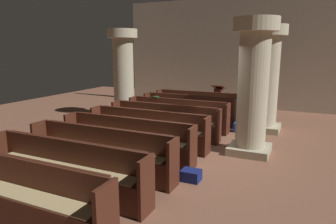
{
  "coord_description": "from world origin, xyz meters",
  "views": [
    {
      "loc": [
        2.72,
        -6.77,
        2.41
      ],
      "look_at": [
        -0.65,
        0.52,
        0.75
      ],
      "focal_mm": 32.45,
      "sensor_mm": 36.0,
      "label": 1
    }
  ],
  "objects_px": {
    "pew_row_0": "(198,103)",
    "pillar_aisle_side": "(266,77)",
    "pew_row_5": "(127,137)",
    "pew_row_8": "(15,191)",
    "pew_row_2": "(177,113)",
    "pew_row_6": "(100,150)",
    "pillar_aisle_rear": "(253,85)",
    "pew_row_3": "(164,120)",
    "hymn_book": "(156,97)",
    "pew_row_4": "(147,127)",
    "pew_row_1": "(189,108)",
    "lectern": "(218,101)",
    "pew_row_7": "(65,167)",
    "kneeler_box_navy": "(191,175)",
    "kneeler_box_blue": "(241,128)"
  },
  "relations": [
    {
      "from": "pew_row_5",
      "to": "lectern",
      "type": "distance_m",
      "value": 5.74
    },
    {
      "from": "pew_row_6",
      "to": "pillar_aisle_rear",
      "type": "relative_size",
      "value": 1.03
    },
    {
      "from": "pew_row_0",
      "to": "kneeler_box_blue",
      "type": "height_order",
      "value": "pew_row_0"
    },
    {
      "from": "pew_row_3",
      "to": "pew_row_4",
      "type": "height_order",
      "value": "same"
    },
    {
      "from": "pew_row_0",
      "to": "pew_row_3",
      "type": "height_order",
      "value": "same"
    },
    {
      "from": "pew_row_1",
      "to": "pillar_aisle_rear",
      "type": "distance_m",
      "value": 3.56
    },
    {
      "from": "pillar_aisle_side",
      "to": "pew_row_5",
      "type": "bearing_deg",
      "value": -122.77
    },
    {
      "from": "pillar_aisle_rear",
      "to": "pew_row_0",
      "type": "bearing_deg",
      "value": 126.64
    },
    {
      "from": "pew_row_5",
      "to": "hymn_book",
      "type": "distance_m",
      "value": 3.22
    },
    {
      "from": "pew_row_3",
      "to": "pew_row_5",
      "type": "height_order",
      "value": "same"
    },
    {
      "from": "pew_row_1",
      "to": "pew_row_2",
      "type": "bearing_deg",
      "value": -90.0
    },
    {
      "from": "pillar_aisle_side",
      "to": "lectern",
      "type": "relative_size",
      "value": 2.86
    },
    {
      "from": "pew_row_1",
      "to": "pew_row_4",
      "type": "xyz_separation_m",
      "value": [
        0.0,
        -2.88,
        0.0
      ]
    },
    {
      "from": "pew_row_1",
      "to": "pew_row_8",
      "type": "bearing_deg",
      "value": -90.0
    },
    {
      "from": "pew_row_7",
      "to": "pillar_aisle_rear",
      "type": "distance_m",
      "value": 4.37
    },
    {
      "from": "pew_row_2",
      "to": "pew_row_5",
      "type": "distance_m",
      "value": 2.88
    },
    {
      "from": "pew_row_4",
      "to": "kneeler_box_navy",
      "type": "relative_size",
      "value": 9.09
    },
    {
      "from": "pew_row_4",
      "to": "hymn_book",
      "type": "distance_m",
      "value": 2.31
    },
    {
      "from": "pew_row_2",
      "to": "lectern",
      "type": "relative_size",
      "value": 2.95
    },
    {
      "from": "pew_row_1",
      "to": "pillar_aisle_side",
      "type": "bearing_deg",
      "value": -1.11
    },
    {
      "from": "pew_row_7",
      "to": "kneeler_box_navy",
      "type": "height_order",
      "value": "pew_row_7"
    },
    {
      "from": "hymn_book",
      "to": "kneeler_box_blue",
      "type": "xyz_separation_m",
      "value": [
        2.7,
        0.21,
        -0.78
      ]
    },
    {
      "from": "pew_row_6",
      "to": "kneeler_box_blue",
      "type": "relative_size",
      "value": 8.29
    },
    {
      "from": "pew_row_0",
      "to": "hymn_book",
      "type": "xyz_separation_m",
      "value": [
        -0.84,
        -1.73,
        0.43
      ]
    },
    {
      "from": "lectern",
      "to": "pew_row_4",
      "type": "bearing_deg",
      "value": -95.85
    },
    {
      "from": "pew_row_2",
      "to": "hymn_book",
      "type": "height_order",
      "value": "hymn_book"
    },
    {
      "from": "pew_row_2",
      "to": "kneeler_box_blue",
      "type": "bearing_deg",
      "value": 12.29
    },
    {
      "from": "pew_row_5",
      "to": "pew_row_8",
      "type": "distance_m",
      "value": 2.88
    },
    {
      "from": "pew_row_8",
      "to": "pillar_aisle_rear",
      "type": "height_order",
      "value": "pillar_aisle_rear"
    },
    {
      "from": "pillar_aisle_rear",
      "to": "lectern",
      "type": "height_order",
      "value": "pillar_aisle_rear"
    },
    {
      "from": "pew_row_0",
      "to": "pew_row_1",
      "type": "bearing_deg",
      "value": -90.0
    },
    {
      "from": "pillar_aisle_rear",
      "to": "hymn_book",
      "type": "xyz_separation_m",
      "value": [
        -3.28,
        1.56,
        -0.71
      ]
    },
    {
      "from": "lectern",
      "to": "hymn_book",
      "type": "xyz_separation_m",
      "value": [
        -1.32,
        -2.65,
        0.46
      ]
    },
    {
      "from": "pew_row_3",
      "to": "pew_row_8",
      "type": "xyz_separation_m",
      "value": [
        0.0,
        -4.8,
        0.0
      ]
    },
    {
      "from": "pew_row_2",
      "to": "pillar_aisle_side",
      "type": "xyz_separation_m",
      "value": [
        2.44,
        0.91,
        1.13
      ]
    },
    {
      "from": "pew_row_1",
      "to": "pew_row_4",
      "type": "distance_m",
      "value": 2.88
    },
    {
      "from": "pew_row_2",
      "to": "hymn_book",
      "type": "distance_m",
      "value": 0.96
    },
    {
      "from": "pew_row_0",
      "to": "pillar_aisle_side",
      "type": "bearing_deg",
      "value": -22.41
    },
    {
      "from": "pew_row_1",
      "to": "pew_row_2",
      "type": "relative_size",
      "value": 1.0
    },
    {
      "from": "lectern",
      "to": "kneeler_box_navy",
      "type": "relative_size",
      "value": 3.08
    },
    {
      "from": "pew_row_3",
      "to": "pillar_aisle_side",
      "type": "bearing_deg",
      "value": 37.49
    },
    {
      "from": "kneeler_box_navy",
      "to": "pew_row_0",
      "type": "bearing_deg",
      "value": 108.03
    },
    {
      "from": "pew_row_5",
      "to": "pillar_aisle_rear",
      "type": "relative_size",
      "value": 1.03
    },
    {
      "from": "pew_row_1",
      "to": "pew_row_5",
      "type": "relative_size",
      "value": 1.0
    },
    {
      "from": "pew_row_0",
      "to": "pew_row_1",
      "type": "relative_size",
      "value": 1.0
    },
    {
      "from": "pew_row_1",
      "to": "pew_row_3",
      "type": "distance_m",
      "value": 1.92
    },
    {
      "from": "pew_row_1",
      "to": "pew_row_2",
      "type": "xyz_separation_m",
      "value": [
        0.0,
        -0.96,
        0.0
      ]
    },
    {
      "from": "pew_row_2",
      "to": "pew_row_3",
      "type": "xyz_separation_m",
      "value": [
        0.0,
        -0.96,
        0.0
      ]
    },
    {
      "from": "pew_row_0",
      "to": "pillar_aisle_side",
      "type": "relative_size",
      "value": 1.03
    },
    {
      "from": "pew_row_3",
      "to": "pew_row_0",
      "type": "bearing_deg",
      "value": 90.0
    }
  ]
}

